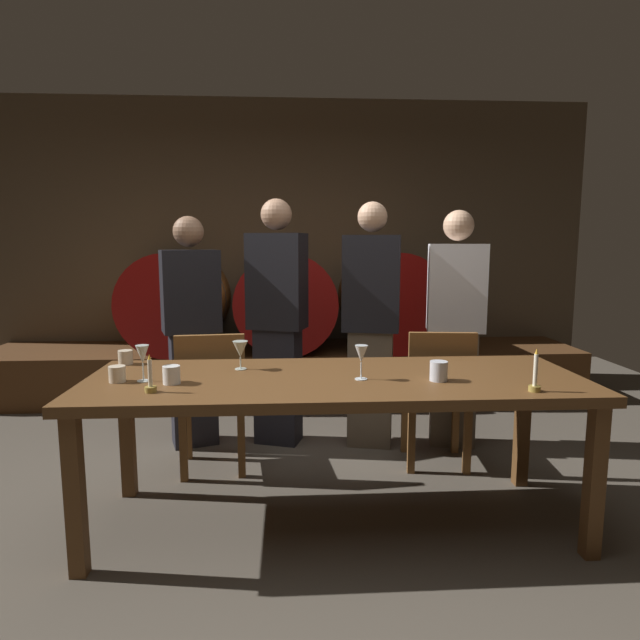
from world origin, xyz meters
TOP-DOWN VIEW (x-y plane):
  - ground_plane at (0.00, 0.00)m, footprint 7.74×7.74m
  - back_wall at (0.00, 2.96)m, footprint 5.95×0.24m
  - barrel_shelf at (0.00, 2.41)m, footprint 5.36×0.90m
  - wine_barrel_left at (-0.96, 2.41)m, footprint 0.88×0.92m
  - wine_barrel_center at (0.02, 2.41)m, footprint 0.88×0.92m
  - wine_barrel_right at (0.97, 2.41)m, footprint 0.88×0.92m
  - dining_table at (0.26, 0.06)m, footprint 2.41×0.86m
  - chair_left at (-0.43, 0.71)m, footprint 0.44×0.44m
  - chair_right at (0.96, 0.71)m, footprint 0.44×0.44m
  - guest_far_left at (-0.63, 1.21)m, footprint 0.44×0.35m
  - guest_center_left at (-0.04, 1.21)m, footprint 0.44×0.35m
  - guest_center_right at (0.60, 1.13)m, footprint 0.42×0.32m
  - guest_far_right at (1.18, 1.10)m, footprint 0.42×0.31m
  - candle_left at (-0.57, -0.17)m, footprint 0.05×0.05m
  - candle_right at (1.11, -0.25)m, footprint 0.05×0.05m
  - wine_glass_left at (-0.65, 0.03)m, footprint 0.06×0.06m
  - wine_glass_center at (-0.21, 0.24)m, footprint 0.08×0.08m
  - wine_glass_right at (0.38, -0.00)m, footprint 0.06×0.06m
  - cup_far_left at (-0.84, 0.40)m, footprint 0.08×0.08m
  - cup_center_left at (-0.77, 0.02)m, footprint 0.08×0.08m
  - cup_center_right at (-0.51, -0.03)m, footprint 0.08×0.08m
  - cup_far_right at (0.74, -0.05)m, footprint 0.08×0.08m

SIDE VIEW (x-z plane):
  - ground_plane at x=0.00m, z-range 0.00..0.00m
  - barrel_shelf at x=0.00m, z-range 0.00..0.45m
  - chair_left at x=-0.43m, z-range 0.05..0.93m
  - chair_right at x=0.96m, z-range 0.05..0.93m
  - dining_table at x=0.26m, z-range 0.31..1.07m
  - cup_far_left at x=-0.84m, z-range 0.76..0.83m
  - cup_center_left at x=-0.77m, z-range 0.76..0.83m
  - cup_center_right at x=-0.51m, z-range 0.76..0.84m
  - candle_left at x=-0.57m, z-range 0.72..0.89m
  - cup_far_right at x=0.74m, z-range 0.76..0.85m
  - guest_far_left at x=-0.63m, z-range 0.02..1.60m
  - candle_right at x=1.11m, z-range 0.72..0.91m
  - guest_far_right at x=1.18m, z-range 0.02..1.64m
  - guest_center_right at x=0.60m, z-range 0.02..1.70m
  - wine_glass_center at x=-0.21m, z-range 0.79..0.94m
  - guest_center_left at x=-0.04m, z-range 0.02..1.72m
  - wine_glass_right at x=0.38m, z-range 0.79..0.96m
  - wine_glass_left at x=-0.65m, z-range 0.80..0.97m
  - wine_barrel_left at x=-0.96m, z-range 0.44..1.33m
  - wine_barrel_center at x=0.02m, z-range 0.44..1.33m
  - wine_barrel_right at x=0.97m, z-range 0.44..1.33m
  - back_wall at x=0.00m, z-range 0.00..2.77m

